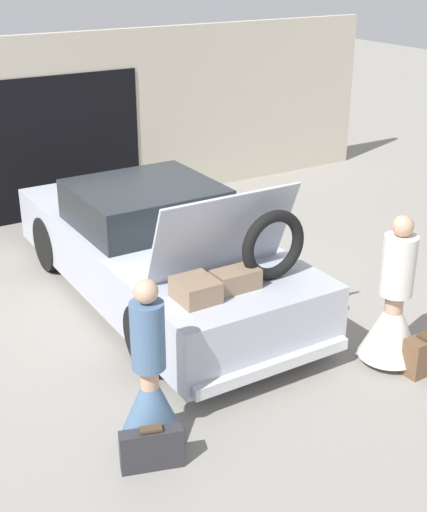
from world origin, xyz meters
name	(u,v)px	position (x,y,z in m)	size (l,w,h in m)	color
ground_plane	(159,296)	(0.00, 0.00, 0.00)	(40.00, 40.00, 0.00)	gray
garage_wall_back	(53,128)	(0.00, 3.46, 1.39)	(12.00, 0.14, 2.80)	beige
car	(157,249)	(0.00, 0.00, 0.62)	(1.91, 4.84, 1.80)	#B2B7C6
person_left	(150,387)	(-1.35, -2.48, 0.56)	(0.55, 0.55, 1.56)	tan
person_right	(393,312)	(1.35, -2.59, 0.57)	(0.64, 0.64, 1.62)	tan
suitcase_beside_left_person	(152,449)	(-1.50, -2.78, 0.18)	(0.54, 0.28, 0.39)	#2D2D33
suitcase_beside_right_person	(424,354)	(1.50, -2.92, 0.20)	(0.43, 0.22, 0.43)	brown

